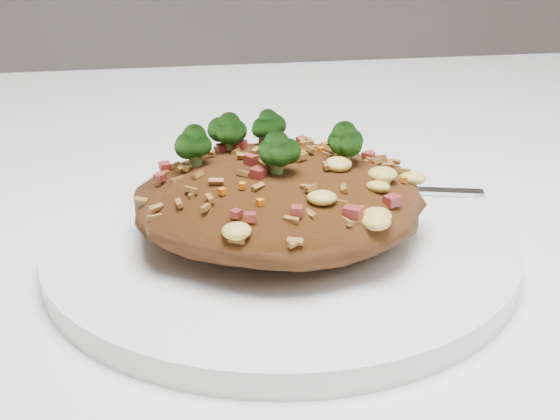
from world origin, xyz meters
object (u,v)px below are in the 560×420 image
(dining_table, at_px, (131,343))
(fried_rice, at_px, (279,186))
(fork, at_px, (365,189))
(plate, at_px, (280,246))

(dining_table, bearing_deg, fried_rice, -35.39)
(dining_table, height_order, fork, fork)
(plate, height_order, fork, fork)
(dining_table, relative_size, plate, 4.63)
(dining_table, bearing_deg, plate, -35.63)
(fork, bearing_deg, fried_rice, -125.00)
(dining_table, bearing_deg, fork, -4.05)
(dining_table, distance_m, fork, 0.19)
(fried_rice, bearing_deg, plate, -69.63)
(fork, bearing_deg, dining_table, -169.39)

